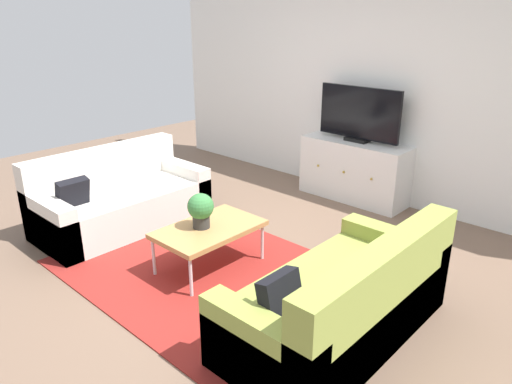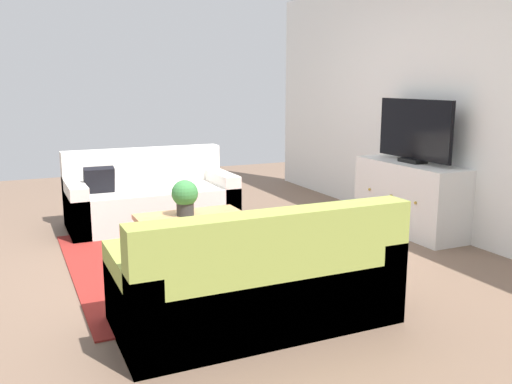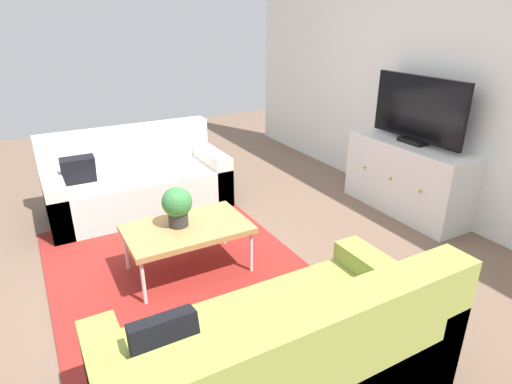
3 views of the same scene
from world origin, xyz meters
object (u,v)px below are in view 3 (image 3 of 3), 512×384
Objects in this scene: couch_left_side at (136,182)px; flat_screen_tv at (418,110)px; coffee_table at (187,230)px; couch_right_side at (285,368)px; tv_console at (406,178)px; potted_plant at (177,205)px.

flat_screen_tv is (1.45, 2.39, 0.78)m from couch_left_side.
coffee_table is at bearing 1.22° from couch_left_side.
couch_right_side reaches higher than tv_console.
flat_screen_tv reaches higher than potted_plant.
flat_screen_tv reaches higher than couch_left_side.
flat_screen_tv reaches higher than couch_right_side.
couch_left_side is 2.78m from tv_console.
couch_right_side is 2.89m from flat_screen_tv.
couch_right_side is 2.77m from tv_console.
potted_plant is at bearing -130.02° from coffee_table.
couch_left_side is 1.34× the size of tv_console.
tv_console reaches higher than potted_plant.
coffee_table is 0.71× the size of tv_console.
flat_screen_tv reaches higher than coffee_table.
tv_console is (0.01, 2.34, -0.01)m from coffee_table.
couch_right_side reaches higher than potted_plant.
potted_plant reaches higher than coffee_table.
tv_console is 1.26× the size of flat_screen_tv.
couch_right_side is 1.69× the size of flat_screen_tv.
potted_plant is (1.39, -0.02, 0.30)m from couch_left_side.
couch_right_side is (2.87, 0.00, 0.00)m from couch_left_side.
couch_left_side is 1.44m from coffee_table.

